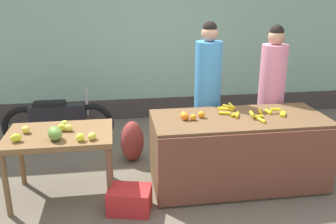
{
  "coord_description": "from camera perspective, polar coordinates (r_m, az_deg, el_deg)",
  "views": [
    {
      "loc": [
        -0.86,
        -3.81,
        2.24
      ],
      "look_at": [
        -0.27,
        0.15,
        0.89
      ],
      "focal_mm": 39.32,
      "sensor_mm": 36.0,
      "label": 1
    }
  ],
  "objects": [
    {
      "name": "produce_sack",
      "position": [
        5.01,
        -5.54,
        -4.52
      ],
      "size": [
        0.43,
        0.46,
        0.56
      ],
      "primitive_type": "ellipsoid",
      "rotation": [
        0.0,
        0.0,
        1.08
      ],
      "color": "maroon",
      "rests_on": "ground"
    },
    {
      "name": "fruit_stall_counter",
      "position": [
        4.44,
        10.77,
        -5.96
      ],
      "size": [
        2.0,
        0.88,
        0.84
      ],
      "color": "brown",
      "rests_on": "ground"
    },
    {
      "name": "vendor_woman_pink_shirt",
      "position": [
        5.09,
        15.69,
        2.81
      ],
      "size": [
        0.34,
        0.34,
        1.81
      ],
      "color": "#33333D",
      "rests_on": "ground"
    },
    {
      "name": "orange_pile",
      "position": [
        4.15,
        3.39,
        -0.56
      ],
      "size": [
        0.28,
        0.18,
        0.09
      ],
      "color": "orange",
      "rests_on": "fruit_stall_counter"
    },
    {
      "name": "side_table_wooden",
      "position": [
        4.17,
        -16.4,
        -4.31
      ],
      "size": [
        1.13,
        0.76,
        0.76
      ],
      "color": "brown",
      "rests_on": "ground"
    },
    {
      "name": "ground_plane",
      "position": [
        4.5,
        3.75,
        -11.27
      ],
      "size": [
        24.0,
        24.0,
        0.0
      ],
      "primitive_type": "plane",
      "color": "#665B4C"
    },
    {
      "name": "market_wall_back",
      "position": [
        6.52,
        -0.87,
        13.44
      ],
      "size": [
        9.21,
        0.23,
        3.37
      ],
      "color": "#8CB299",
      "rests_on": "ground"
    },
    {
      "name": "parked_motorcycle",
      "position": [
        5.6,
        -16.65,
        -1.35
      ],
      "size": [
        1.6,
        0.18,
        0.88
      ],
      "color": "black",
      "rests_on": "ground"
    },
    {
      "name": "vendor_woman_blue_shirt",
      "position": [
        4.82,
        6.14,
        2.88
      ],
      "size": [
        0.34,
        0.34,
        1.87
      ],
      "color": "#33333D",
      "rests_on": "ground"
    },
    {
      "name": "produce_crate",
      "position": [
        4.0,
        -5.96,
        -13.37
      ],
      "size": [
        0.5,
        0.41,
        0.26
      ],
      "primitive_type": "cube",
      "rotation": [
        0.0,
        0.0,
        -0.23
      ],
      "color": "red",
      "rests_on": "ground"
    },
    {
      "name": "mango_papaya_pile",
      "position": [
        4.0,
        -17.02,
        -3.06
      ],
      "size": [
        0.88,
        0.57,
        0.14
      ],
      "color": "#DACA4A",
      "rests_on": "side_table_wooden"
    },
    {
      "name": "banana_bunch_pile",
      "position": [
        4.39,
        12.44,
        -0.01
      ],
      "size": [
        0.79,
        0.61,
        0.07
      ],
      "color": "yellow",
      "rests_on": "fruit_stall_counter"
    }
  ]
}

